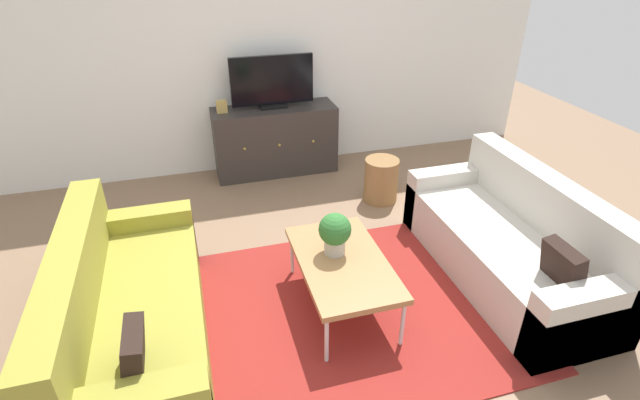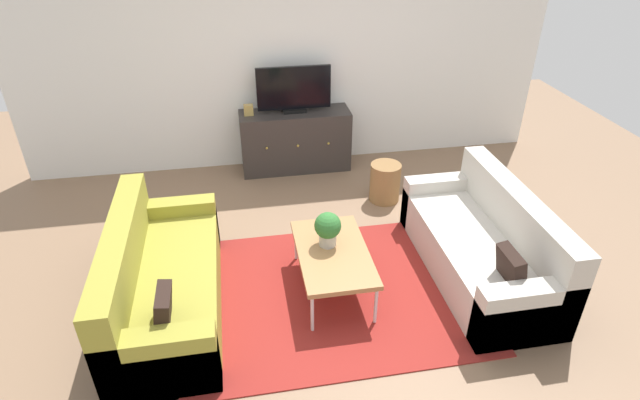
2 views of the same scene
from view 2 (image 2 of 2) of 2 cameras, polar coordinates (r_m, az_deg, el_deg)
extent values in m
plane|color=#84664C|center=(4.67, 0.84, -9.17)|extent=(10.00, 10.00, 0.00)
cube|color=white|center=(6.30, -3.60, 15.77)|extent=(6.40, 0.12, 2.70)
cube|color=maroon|center=(4.55, 1.20, -10.32)|extent=(2.50, 1.90, 0.01)
cube|color=olive|center=(4.45, -16.46, -9.55)|extent=(0.81, 1.87, 0.42)
cube|color=olive|center=(4.38, -20.81, -7.78)|extent=(0.20, 1.87, 0.82)
cube|color=olive|center=(5.09, -15.90, -2.81)|extent=(0.81, 0.18, 0.55)
cube|color=olive|center=(3.80, -17.54, -17.06)|extent=(0.81, 0.18, 0.55)
cube|color=black|center=(3.78, -17.10, -11.64)|extent=(0.14, 0.30, 0.31)
cube|color=beige|center=(4.85, 17.03, -5.82)|extent=(0.81, 1.87, 0.42)
cube|color=beige|center=(4.88, 20.60, -3.43)|extent=(0.20, 1.87, 0.82)
cube|color=beige|center=(5.44, 13.44, -0.04)|extent=(0.81, 0.18, 0.55)
cube|color=beige|center=(4.26, 22.00, -11.75)|extent=(0.81, 0.18, 0.55)
cube|color=black|center=(4.23, 20.55, -7.13)|extent=(0.16, 0.30, 0.31)
cube|color=#A37547|center=(4.36, 1.45, -5.94)|extent=(0.59, 1.02, 0.04)
cylinder|color=silver|center=(4.10, -0.87, -12.57)|extent=(0.03, 0.03, 0.37)
cylinder|color=silver|center=(4.19, 6.24, -11.64)|extent=(0.03, 0.03, 0.37)
cylinder|color=silver|center=(4.82, -2.70, -4.89)|extent=(0.03, 0.03, 0.37)
cylinder|color=silver|center=(4.90, 3.29, -4.26)|extent=(0.03, 0.03, 0.37)
cylinder|color=#B7B2A8|center=(4.39, 0.91, -4.39)|extent=(0.15, 0.15, 0.11)
sphere|color=#2D6B2D|center=(4.31, 0.92, -2.86)|extent=(0.23, 0.23, 0.23)
cube|color=#332D2B|center=(6.38, -2.76, 6.64)|extent=(1.33, 0.44, 0.75)
sphere|color=#B79338|center=(6.12, -5.96, 5.78)|extent=(0.03, 0.03, 0.03)
sphere|color=#B79338|center=(6.15, -2.48, 6.07)|extent=(0.03, 0.03, 0.03)
sphere|color=#B79338|center=(6.21, 0.95, 6.33)|extent=(0.03, 0.03, 0.03)
cube|color=black|center=(6.24, -2.88, 10.00)|extent=(0.28, 0.16, 0.04)
cube|color=black|center=(6.15, -2.95, 12.38)|extent=(0.88, 0.04, 0.51)
cube|color=tan|center=(6.17, -7.98, 9.91)|extent=(0.11, 0.07, 0.13)
cylinder|color=olive|center=(5.78, 7.26, 1.97)|extent=(0.34, 0.34, 0.44)
camera|label=1|loc=(1.08, -17.61, -5.02)|focal=26.76mm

